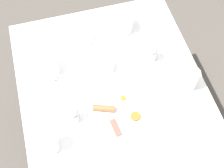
{
  "coord_description": "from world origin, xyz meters",
  "views": [
    {
      "loc": [
        0.76,
        -0.21,
        2.13
      ],
      "look_at": [
        0.0,
        0.0,
        0.78
      ],
      "focal_mm": 50.0,
      "sensor_mm": 36.0,
      "label": 1
    }
  ],
  "objects_px": {
    "teapot_far": "(47,68)",
    "salt_grinder": "(152,52)",
    "creamer_jug": "(108,66)",
    "fork_spare": "(45,117)",
    "pepper_grinder": "(74,114)",
    "teacup_with_saucer_left": "(84,38)",
    "teapot_near": "(122,23)",
    "water_glass_short": "(50,142)",
    "spoon_for_tea": "(46,35)",
    "breakfast_plate": "(118,113)",
    "knife_by_plate": "(183,121)",
    "water_glass_tall": "(190,79)"
  },
  "relations": [
    {
      "from": "teapot_far",
      "to": "creamer_jug",
      "type": "bearing_deg",
      "value": -136.44
    },
    {
      "from": "salt_grinder",
      "to": "fork_spare",
      "type": "xyz_separation_m",
      "value": [
        0.19,
        -0.6,
        -0.06
      ]
    },
    {
      "from": "teapot_far",
      "to": "water_glass_tall",
      "type": "distance_m",
      "value": 0.72
    },
    {
      "from": "creamer_jug",
      "to": "salt_grinder",
      "type": "xyz_separation_m",
      "value": [
        -0.0,
        0.24,
        0.03
      ]
    },
    {
      "from": "creamer_jug",
      "to": "spoon_for_tea",
      "type": "xyz_separation_m",
      "value": [
        -0.31,
        -0.27,
        -0.03
      ]
    },
    {
      "from": "breakfast_plate",
      "to": "salt_grinder",
      "type": "height_order",
      "value": "salt_grinder"
    },
    {
      "from": "fork_spare",
      "to": "teapot_far",
      "type": "bearing_deg",
      "value": 166.64
    },
    {
      "from": "teapot_near",
      "to": "water_glass_short",
      "type": "relative_size",
      "value": 1.69
    },
    {
      "from": "teapot_near",
      "to": "fork_spare",
      "type": "xyz_separation_m",
      "value": [
        0.43,
        -0.51,
        -0.05
      ]
    },
    {
      "from": "knife_by_plate",
      "to": "water_glass_short",
      "type": "bearing_deg",
      "value": -93.85
    },
    {
      "from": "salt_grinder",
      "to": "spoon_for_tea",
      "type": "xyz_separation_m",
      "value": [
        -0.31,
        -0.52,
        -0.06
      ]
    },
    {
      "from": "water_glass_tall",
      "to": "spoon_for_tea",
      "type": "height_order",
      "value": "water_glass_tall"
    },
    {
      "from": "teapot_far",
      "to": "salt_grinder",
      "type": "relative_size",
      "value": 1.55
    },
    {
      "from": "teapot_far",
      "to": "salt_grinder",
      "type": "height_order",
      "value": "teapot_far"
    },
    {
      "from": "creamer_jug",
      "to": "knife_by_plate",
      "type": "bearing_deg",
      "value": 34.96
    },
    {
      "from": "teapot_near",
      "to": "knife_by_plate",
      "type": "distance_m",
      "value": 0.64
    },
    {
      "from": "teapot_near",
      "to": "water_glass_short",
      "type": "bearing_deg",
      "value": 160.62
    },
    {
      "from": "breakfast_plate",
      "to": "pepper_grinder",
      "type": "height_order",
      "value": "pepper_grinder"
    },
    {
      "from": "creamer_jug",
      "to": "water_glass_short",
      "type": "bearing_deg",
      "value": -46.12
    },
    {
      "from": "creamer_jug",
      "to": "teapot_far",
      "type": "bearing_deg",
      "value": -100.61
    },
    {
      "from": "teapot_near",
      "to": "teacup_with_saucer_left",
      "type": "bearing_deg",
      "value": 118.46
    },
    {
      "from": "breakfast_plate",
      "to": "teapot_near",
      "type": "height_order",
      "value": "teapot_near"
    },
    {
      "from": "fork_spare",
      "to": "breakfast_plate",
      "type": "bearing_deg",
      "value": 77.45
    },
    {
      "from": "water_glass_tall",
      "to": "pepper_grinder",
      "type": "distance_m",
      "value": 0.59
    },
    {
      "from": "teapot_near",
      "to": "teacup_with_saucer_left",
      "type": "relative_size",
      "value": 1.28
    },
    {
      "from": "water_glass_short",
      "to": "knife_by_plate",
      "type": "xyz_separation_m",
      "value": [
        0.04,
        0.62,
        -0.06
      ]
    },
    {
      "from": "knife_by_plate",
      "to": "fork_spare",
      "type": "relative_size",
      "value": 1.15
    },
    {
      "from": "spoon_for_tea",
      "to": "fork_spare",
      "type": "distance_m",
      "value": 0.5
    },
    {
      "from": "teacup_with_saucer_left",
      "to": "creamer_jug",
      "type": "bearing_deg",
      "value": 19.67
    },
    {
      "from": "breakfast_plate",
      "to": "teapot_near",
      "type": "distance_m",
      "value": 0.53
    },
    {
      "from": "knife_by_plate",
      "to": "pepper_grinder",
      "type": "bearing_deg",
      "value": -106.81
    },
    {
      "from": "water_glass_short",
      "to": "fork_spare",
      "type": "relative_size",
      "value": 0.77
    },
    {
      "from": "creamer_jug",
      "to": "fork_spare",
      "type": "distance_m",
      "value": 0.41
    },
    {
      "from": "teacup_with_saucer_left",
      "to": "water_glass_tall",
      "type": "distance_m",
      "value": 0.61
    },
    {
      "from": "water_glass_short",
      "to": "fork_spare",
      "type": "height_order",
      "value": "water_glass_short"
    },
    {
      "from": "breakfast_plate",
      "to": "teacup_with_saucer_left",
      "type": "bearing_deg",
      "value": -172.97
    },
    {
      "from": "breakfast_plate",
      "to": "fork_spare",
      "type": "xyz_separation_m",
      "value": [
        -0.08,
        -0.34,
        -0.01
      ]
    },
    {
      "from": "creamer_jug",
      "to": "salt_grinder",
      "type": "bearing_deg",
      "value": 90.46
    },
    {
      "from": "water_glass_tall",
      "to": "knife_by_plate",
      "type": "height_order",
      "value": "water_glass_tall"
    },
    {
      "from": "teacup_with_saucer_left",
      "to": "spoon_for_tea",
      "type": "relative_size",
      "value": 1.2
    },
    {
      "from": "water_glass_short",
      "to": "pepper_grinder",
      "type": "relative_size",
      "value": 1.03
    },
    {
      "from": "teapot_far",
      "to": "creamer_jug",
      "type": "xyz_separation_m",
      "value": [
        0.06,
        0.3,
        -0.02
      ]
    },
    {
      "from": "creamer_jug",
      "to": "teacup_with_saucer_left",
      "type": "bearing_deg",
      "value": -160.33
    },
    {
      "from": "salt_grinder",
      "to": "teacup_with_saucer_left",
      "type": "bearing_deg",
      "value": -123.84
    },
    {
      "from": "creamer_jug",
      "to": "pepper_grinder",
      "type": "height_order",
      "value": "pepper_grinder"
    },
    {
      "from": "teacup_with_saucer_left",
      "to": "water_glass_tall",
      "type": "bearing_deg",
      "value": 46.48
    },
    {
      "from": "breakfast_plate",
      "to": "teapot_far",
      "type": "distance_m",
      "value": 0.43
    },
    {
      "from": "teacup_with_saucer_left",
      "to": "creamer_jug",
      "type": "relative_size",
      "value": 1.77
    },
    {
      "from": "pepper_grinder",
      "to": "spoon_for_tea",
      "type": "relative_size",
      "value": 0.89
    },
    {
      "from": "breakfast_plate",
      "to": "creamer_jug",
      "type": "relative_size",
      "value": 3.43
    }
  ]
}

